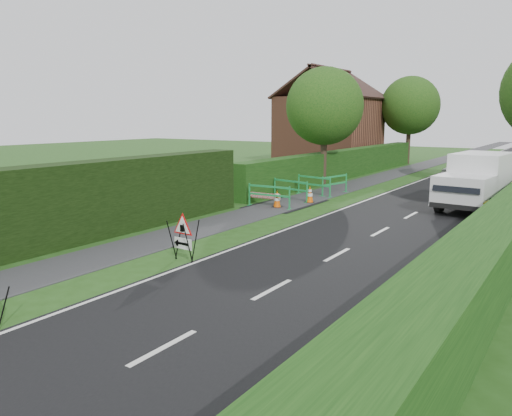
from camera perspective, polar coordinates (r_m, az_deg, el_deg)
The scene contains 21 objects.
ground at distance 12.23m, azimuth -10.79°, elevation -8.34°, with size 120.00×120.00×0.00m, color #214513.
road_surface at distance 43.75m, azimuth 26.19°, elevation 4.20°, with size 6.00×90.00×0.02m, color black.
footpath at distance 44.80m, azimuth 19.21°, elevation 4.81°, with size 2.00×90.00×0.02m, color #2D2D30.
hedge_west_near at distance 16.02m, azimuth -23.71°, elevation -4.56°, with size 1.10×18.00×2.50m, color black.
hedge_west_far at distance 33.19m, azimuth 10.08°, elevation 3.47°, with size 1.00×24.00×1.80m, color #14380F.
house_west at distance 42.33m, azimuth 8.37°, elevation 8.90°, with size 7.50×7.40×7.88m.
tree_nw at distance 29.17m, azimuth 7.86°, elevation 11.43°, with size 4.40×4.40×6.70m.
tree_fw at distance 44.11m, azimuth 17.20°, elevation 11.12°, with size 4.80×4.80×7.24m.
triangle_sign at distance 13.63m, azimuth -8.48°, elevation -2.88°, with size 0.81×0.81×1.13m.
works_van at distance 23.16m, azimuth 23.90°, elevation 2.93°, with size 2.45×5.32×2.36m.
traffic_cone_0 at distance 20.16m, azimuth 25.33°, elevation -0.63°, with size 0.38×0.38×0.79m.
traffic_cone_1 at distance 22.00m, azimuth 24.90°, elevation 0.25°, with size 0.38×0.38×0.79m.
traffic_cone_2 at distance 25.02m, azimuth 26.76°, elevation 1.21°, with size 0.38×0.38×0.79m.
traffic_cone_3 at distance 21.66m, azimuth 2.43°, elevation 1.07°, with size 0.38×0.38×0.79m.
traffic_cone_4 at distance 22.99m, azimuth 6.18°, elevation 1.56°, with size 0.38×0.38×0.79m.
ped_barrier_0 at distance 21.62m, azimuth 1.50°, elevation 1.70°, with size 2.07×0.44×1.00m.
ped_barrier_1 at distance 23.51m, azimuth 3.95°, elevation 2.37°, with size 2.09×0.74×1.00m.
ped_barrier_2 at distance 25.14m, azimuth 6.64°, elevation 2.84°, with size 2.09×0.76×1.00m.
ped_barrier_3 at distance 25.63m, azimuth 8.99°, elevation 2.93°, with size 0.75×2.09×1.00m.
redwhite_plank at distance 22.13m, azimuth 1.06°, elevation 0.24°, with size 1.50×0.04×0.25m, color red.
hatchback_car at distance 34.94m, azimuth 22.67°, elevation 4.22°, with size 1.51×3.75×1.28m, color silver.
Camera 1 is at (8.21, -8.20, 3.88)m, focal length 35.00 mm.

